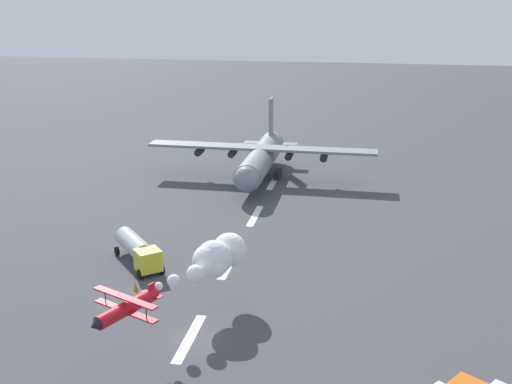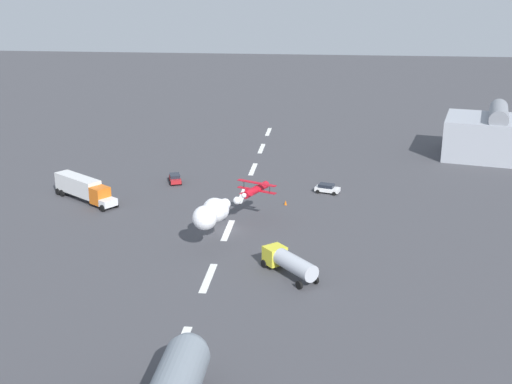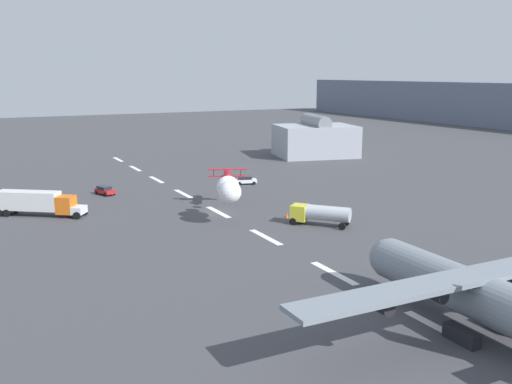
% 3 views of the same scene
% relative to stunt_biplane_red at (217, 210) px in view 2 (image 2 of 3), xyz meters
% --- Properties ---
extents(ground_plane, '(440.00, 440.00, 0.00)m').
position_rel_stunt_biplane_red_xyz_m(ground_plane, '(-5.18, 0.64, -4.88)').
color(ground_plane, '#424247').
rests_on(ground_plane, ground).
extents(runway_stripe_0, '(8.00, 0.90, 0.01)m').
position_rel_stunt_biplane_red_xyz_m(runway_stripe_0, '(-67.17, 0.64, -4.87)').
color(runway_stripe_0, white).
rests_on(runway_stripe_0, ground).
extents(runway_stripe_1, '(8.00, 0.90, 0.01)m').
position_rel_stunt_biplane_red_xyz_m(runway_stripe_1, '(-51.67, 0.64, -4.87)').
color(runway_stripe_1, white).
rests_on(runway_stripe_1, ground).
extents(runway_stripe_2, '(8.00, 0.90, 0.01)m').
position_rel_stunt_biplane_red_xyz_m(runway_stripe_2, '(-36.17, 0.64, -4.87)').
color(runway_stripe_2, white).
rests_on(runway_stripe_2, ground).
extents(runway_stripe_3, '(8.00, 0.90, 0.01)m').
position_rel_stunt_biplane_red_xyz_m(runway_stripe_3, '(-20.67, 0.64, -4.87)').
color(runway_stripe_3, white).
rests_on(runway_stripe_3, ground).
extents(runway_stripe_4, '(8.00, 0.90, 0.01)m').
position_rel_stunt_biplane_red_xyz_m(runway_stripe_4, '(-5.18, 0.64, -4.87)').
color(runway_stripe_4, white).
rests_on(runway_stripe_4, ground).
extents(runway_stripe_5, '(8.00, 0.90, 0.01)m').
position_rel_stunt_biplane_red_xyz_m(runway_stripe_5, '(10.32, 0.64, -4.87)').
color(runway_stripe_5, white).
rests_on(runway_stripe_5, ground).
extents(runway_stripe_6, '(8.00, 0.90, 0.01)m').
position_rel_stunt_biplane_red_xyz_m(runway_stripe_6, '(25.82, 0.64, -4.87)').
color(runway_stripe_6, white).
rests_on(runway_stripe_6, ground).
extents(stunt_biplane_red, '(17.59, 9.90, 3.40)m').
position_rel_stunt_biplane_red_xyz_m(stunt_biplane_red, '(0.00, 0.00, 0.00)').
color(stunt_biplane_red, red).
extents(semi_truck_orange, '(10.06, 12.57, 3.70)m').
position_rel_stunt_biplane_red_xyz_m(semi_truck_orange, '(-15.52, -24.32, -2.77)').
color(semi_truck_orange, silver).
rests_on(semi_truck_orange, ground).
extents(fuel_tanker_truck, '(7.92, 7.33, 2.90)m').
position_rel_stunt_biplane_red_xyz_m(fuel_tanker_truck, '(8.54, 10.17, -3.15)').
color(fuel_tanker_truck, yellow).
rests_on(fuel_tanker_truck, ground).
extents(followme_car_yellow, '(4.40, 3.03, 1.52)m').
position_rel_stunt_biplane_red_xyz_m(followme_car_yellow, '(-26.33, -11.92, -4.07)').
color(followme_car_yellow, '#B21E23').
rests_on(followme_car_yellow, ground).
extents(airport_staff_sedan, '(2.91, 4.35, 1.52)m').
position_rel_stunt_biplane_red_xyz_m(airport_staff_sedan, '(-23.66, 14.50, -4.07)').
color(airport_staff_sedan, white).
rests_on(airport_staff_sedan, ground).
extents(hangar_building, '(18.76, 22.21, 10.61)m').
position_rel_stunt_biplane_red_xyz_m(hangar_building, '(-49.69, 47.28, -0.56)').
color(hangar_building, '#9EA3AD').
rests_on(hangar_building, ground).
extents(traffic_cone_near, '(0.44, 0.44, 0.75)m').
position_rel_stunt_biplane_red_xyz_m(traffic_cone_near, '(-16.91, 8.03, -4.50)').
color(traffic_cone_near, orange).
rests_on(traffic_cone_near, ground).
extents(traffic_cone_far, '(0.44, 0.44, 0.75)m').
position_rel_stunt_biplane_red_xyz_m(traffic_cone_far, '(2.65, 8.33, -4.50)').
color(traffic_cone_far, orange).
rests_on(traffic_cone_far, ground).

